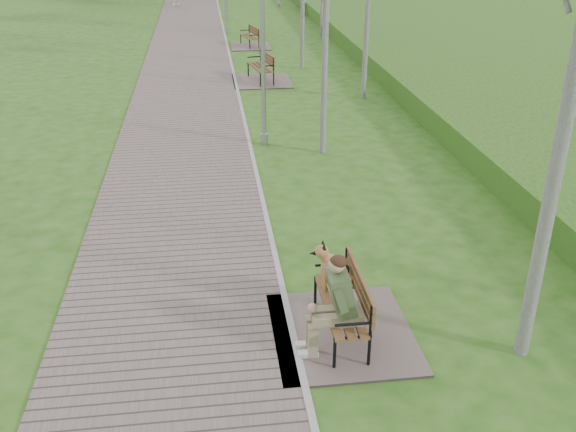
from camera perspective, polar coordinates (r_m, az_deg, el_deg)
ground at (r=13.33m, az=-2.13°, el=0.64°), size 120.00×120.00×0.00m
walkway at (r=34.01m, az=-8.76°, el=15.84°), size 3.50×67.00×0.04m
kerb at (r=34.02m, az=-5.70°, el=16.01°), size 0.10×67.00×0.05m
embankment at (r=35.05m, az=15.18°, el=15.53°), size 14.00×70.00×1.60m
bench_main at (r=9.25m, az=4.40°, el=-8.11°), size 2.02×2.25×1.76m
bench_second at (r=23.62m, az=-2.44°, el=12.40°), size 2.07×2.30×1.27m
bench_third at (r=30.02m, az=-3.42°, el=15.15°), size 1.78×1.98×1.09m
lamp_post_near at (r=16.44m, az=-2.25°, el=14.40°), size 0.20×0.20×5.21m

